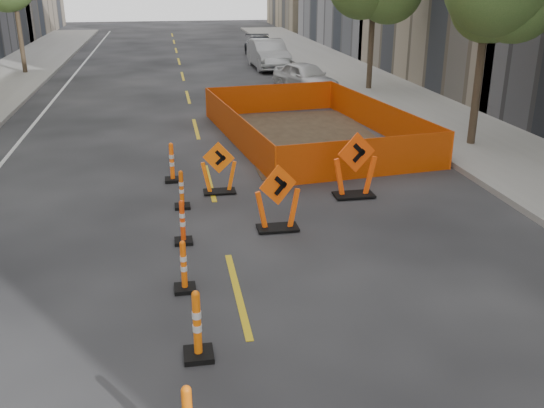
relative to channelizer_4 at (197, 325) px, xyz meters
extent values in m
cube|color=gray|center=(9.78, 9.76, -0.46)|extent=(4.00, 90.00, 0.15)
cylinder|color=#382B1E|center=(-7.62, 27.76, 1.04)|extent=(0.24, 0.24, 3.15)
cylinder|color=#382B1E|center=(9.18, 9.76, 1.04)|extent=(0.24, 0.24, 3.15)
cylinder|color=#382B1E|center=(9.18, 19.76, 1.04)|extent=(0.24, 0.24, 3.15)
imported|color=silver|center=(6.22, 20.10, 0.14)|extent=(2.77, 4.29, 1.36)
imported|color=#A4A6AA|center=(5.79, 27.73, 0.28)|extent=(1.89, 5.04, 1.64)
imported|color=black|center=(6.19, 33.13, 0.13)|extent=(2.10, 4.70, 1.34)
camera|label=1|loc=(-0.25, -7.39, 4.59)|focal=40.00mm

